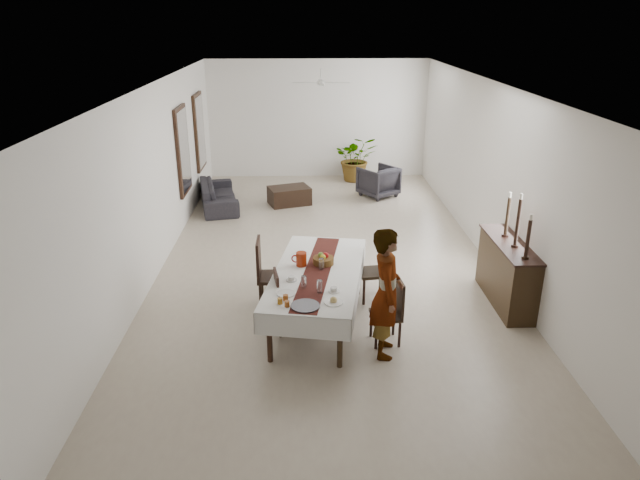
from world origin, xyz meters
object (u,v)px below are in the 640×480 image
Objects in this scene: dining_table_top at (317,273)px; woman at (387,293)px; red_pitcher at (301,259)px; sideboard_body at (507,274)px; sofa at (219,195)px.

woman is (0.88, -0.93, 0.14)m from dining_table_top.
dining_table_top is 0.34m from red_pitcher.
sideboard_body is 7.24m from sofa.
sofa is (-3.10, 6.42, -0.61)m from woman.
sideboard_body reaches higher than dining_table_top.
woman is at bearing -36.97° from dining_table_top.
dining_table_top is 1.40× the size of woman.
sideboard_body is at bearing 18.51° from dining_table_top.
red_pitcher is 0.11× the size of sofa.
dining_table_top is at bearing -171.05° from sideboard_body.
dining_table_top is at bearing 49.17° from woman.
dining_table_top reaches higher than sofa.
dining_table_top is 12.00× the size of red_pitcher.
sofa is at bearing 121.51° from dining_table_top.
red_pitcher is at bearing -175.18° from sideboard_body.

